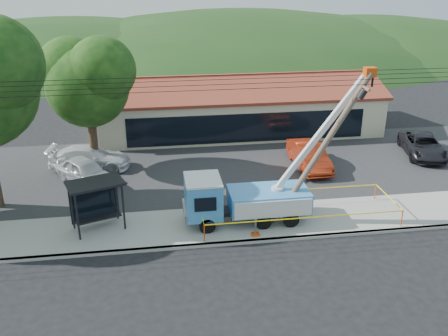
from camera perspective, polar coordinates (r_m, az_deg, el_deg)
name	(u,v)px	position (r m, az deg, el deg)	size (l,w,h in m)	color
ground	(227,269)	(23.37, 0.39, -11.48)	(120.00, 120.00, 0.00)	black
curb	(221,244)	(25.07, -0.34, -8.66)	(60.00, 0.25, 0.15)	#9E9B94
sidewalk	(216,225)	(26.70, -0.92, -6.55)	(60.00, 4.00, 0.15)	#9E9B94
parking_lot	(201,168)	(33.86, -2.69, 0.00)	(60.00, 12.00, 0.10)	#28282B
strip_mall	(239,108)	(41.25, 1.69, 6.92)	(22.50, 8.53, 4.67)	#BCB495
tree_lot	(87,78)	(33.07, -15.41, 9.86)	(6.30, 5.60, 8.94)	#332316
hill_west	(65,59)	(76.20, -17.71, 11.81)	(78.40, 56.00, 28.00)	#193A15
hill_center	(238,54)	(76.35, 1.58, 12.87)	(89.60, 64.00, 32.00)	#193A15
hill_east	(365,51)	(82.15, 15.82, 12.75)	(72.80, 52.00, 26.00)	#193A15
utility_truck	(244,197)	(26.35, 2.25, -3.33)	(9.63, 3.54, 8.13)	black
leaning_pole	(326,143)	(25.95, 11.54, 2.84)	(4.78, 1.68, 8.03)	brown
bus_shelter	(95,193)	(26.30, -14.49, -2.83)	(3.16, 2.52, 2.66)	black
caution_tape	(297,206)	(27.16, 8.34, -4.37)	(10.46, 3.35, 0.97)	#D3430B
car_silver	(87,185)	(32.66, -15.40, -1.84)	(1.90, 4.71, 1.61)	silver
car_red	(308,168)	(34.37, 9.60, -0.05)	(1.78, 5.10, 1.68)	#9F270F
car_white	(91,170)	(34.87, -14.96, -0.19)	(2.17, 5.34, 1.55)	white
car_dark	(421,156)	(38.69, 21.61, 1.25)	(2.47, 5.36, 1.49)	black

